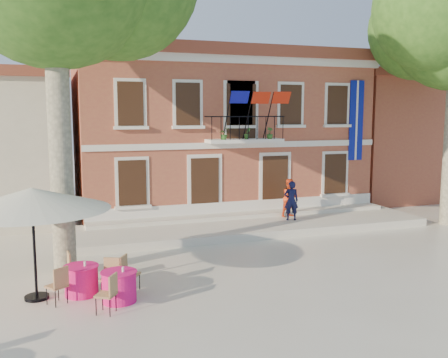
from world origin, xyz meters
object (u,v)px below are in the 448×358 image
Objects in this scene: cafe_table_0 at (81,279)px; patio_umbrella at (32,199)px; pedestrian_navy at (291,201)px; cafe_table_1 at (119,285)px; pedestrian_orange at (290,198)px.

patio_umbrella is at bearing 175.40° from cafe_table_0.
cafe_table_1 is at bearing 53.78° from pedestrian_navy.
pedestrian_orange is at bearing 39.71° from cafe_table_1.
patio_umbrella is at bearing 43.84° from pedestrian_navy.
pedestrian_orange is at bearing 33.45° from cafe_table_0.
patio_umbrella is 2.04× the size of cafe_table_0.
patio_umbrella reaches higher than pedestrian_navy.
pedestrian_navy is (9.63, 5.11, -1.43)m from patio_umbrella.
pedestrian_navy is at bearing 31.31° from cafe_table_0.
cafe_table_0 is (-8.80, -5.81, -0.67)m from pedestrian_orange.
pedestrian_navy is 9.76m from cafe_table_1.
patio_umbrella is 2.04× the size of cafe_table_1.
cafe_table_1 is at bearing -42.42° from cafe_table_0.
cafe_table_1 is at bearing -24.11° from patio_umbrella.
patio_umbrella is 10.99m from pedestrian_navy.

